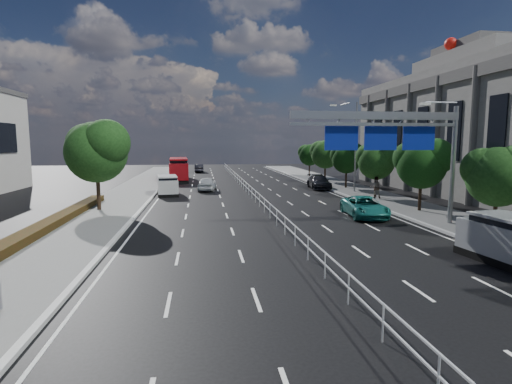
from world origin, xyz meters
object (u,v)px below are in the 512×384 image
object	(u,v)px
white_minivan	(167,185)
near_car_dark	(199,168)
red_bus	(179,169)
overhead_gantry	(394,133)
parked_car_dark	(319,182)
parked_car_teal	(365,207)
near_car_silver	(207,184)
pedestrian_b	(376,188)

from	to	relation	value
white_minivan	near_car_dark	distance (m)	29.62
red_bus	near_car_dark	world-z (taller)	red_bus
white_minivan	red_bus	bearing A→B (deg)	82.03
near_car_dark	overhead_gantry	bearing A→B (deg)	103.56
parked_car_dark	white_minivan	bearing A→B (deg)	-163.77
parked_car_dark	parked_car_teal	bearing A→B (deg)	-91.28
parked_car_teal	parked_car_dark	bearing A→B (deg)	88.90
red_bus	parked_car_teal	bearing A→B (deg)	-67.15
near_car_silver	near_car_dark	bearing A→B (deg)	-81.15
parked_car_teal	overhead_gantry	bearing A→B (deg)	-80.73
red_bus	near_car_silver	bearing A→B (deg)	-76.69
near_car_dark	near_car_silver	bearing A→B (deg)	91.52
red_bus	near_car_dark	bearing A→B (deg)	76.43
red_bus	near_car_dark	xyz separation A→B (m)	(2.61, 14.46, -0.86)
overhead_gantry	near_car_silver	size ratio (longest dim) A/B	2.39
near_car_silver	pedestrian_b	bearing A→B (deg)	155.76
white_minivan	near_car_silver	world-z (taller)	white_minivan
overhead_gantry	near_car_dark	bearing A→B (deg)	104.13
white_minivan	red_bus	distance (m)	15.03
red_bus	near_car_silver	xyz separation A→B (m)	(3.58, -11.98, -0.82)
overhead_gantry	near_car_dark	size ratio (longest dim) A/B	2.43
white_minivan	near_car_silver	xyz separation A→B (m)	(3.84, 3.04, -0.19)
near_car_silver	red_bus	bearing A→B (deg)	-66.61
parked_car_teal	pedestrian_b	world-z (taller)	pedestrian_b
overhead_gantry	red_bus	bearing A→B (deg)	114.16
overhead_gantry	white_minivan	bearing A→B (deg)	130.94
parked_car_teal	near_car_dark	bearing A→B (deg)	109.91
red_bus	pedestrian_b	world-z (taller)	red_bus
overhead_gantry	near_car_silver	xyz separation A→B (m)	(-10.66, 19.76, -4.88)
parked_car_teal	pedestrian_b	xyz separation A→B (m)	(4.27, 7.68, 0.40)
near_car_dark	parked_car_teal	bearing A→B (deg)	104.29
pedestrian_b	near_car_silver	bearing A→B (deg)	-18.00
white_minivan	pedestrian_b	xyz separation A→B (m)	(18.53, -5.78, 0.17)
red_bus	white_minivan	bearing A→B (deg)	-94.34
near_car_dark	parked_car_dark	bearing A→B (deg)	116.11
pedestrian_b	parked_car_teal	bearing A→B (deg)	73.96
parked_car_dark	near_car_dark	bearing A→B (deg)	121.55
parked_car_teal	parked_car_dark	distance (m)	16.79
parked_car_dark	pedestrian_b	size ratio (longest dim) A/B	2.64
white_minivan	near_car_silver	distance (m)	4.91
red_bus	parked_car_dark	bearing A→B (deg)	-40.06
red_bus	parked_car_dark	size ratio (longest dim) A/B	2.01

